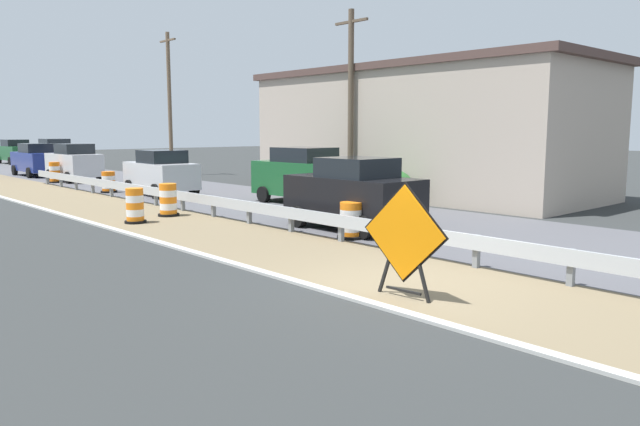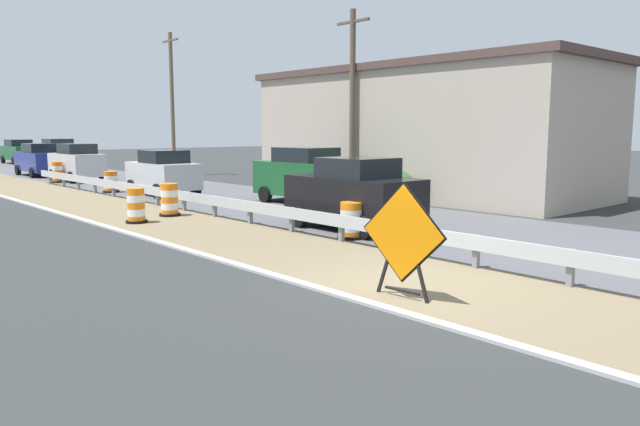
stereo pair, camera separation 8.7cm
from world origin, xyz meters
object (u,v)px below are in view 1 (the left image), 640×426
object	(u,v)px
car_lead_far_lane	(353,194)
car_distant_b	(37,160)
traffic_barrel_far	(109,183)
car_trailing_near_lane	(56,154)
warning_sign_diamond	(404,237)
traffic_barrel_farthest	(55,173)
utility_pole_mid	(170,102)
car_mid_far_lane	(16,152)
traffic_barrel_mid	(168,201)
utility_pole_near	(351,102)
traffic_barrel_close	(135,207)
car_trailing_far_lane	(161,173)
car_lead_near_lane	(74,162)
car_distant_a	(307,176)
traffic_barrel_nearest	(351,222)

from	to	relation	value
car_lead_far_lane	car_distant_b	world-z (taller)	car_lead_far_lane
traffic_barrel_far	car_trailing_near_lane	distance (m)	19.34
warning_sign_diamond	traffic_barrel_farthest	bearing A→B (deg)	-101.38
traffic_barrel_far	utility_pole_mid	world-z (taller)	utility_pole_mid
warning_sign_diamond	car_mid_far_lane	bearing A→B (deg)	-102.93
traffic_barrel_mid	utility_pole_mid	size ratio (longest dim) A/B	0.12
traffic_barrel_far	utility_pole_near	size ratio (longest dim) A/B	0.12
traffic_barrel_mid	traffic_barrel_far	size ratio (longest dim) A/B	1.13
traffic_barrel_close	utility_pole_mid	world-z (taller)	utility_pole_mid
car_mid_far_lane	utility_pole_near	size ratio (longest dim) A/B	0.58
car_lead_far_lane	car_mid_far_lane	xyz separation A→B (m)	(3.22, 43.49, -0.01)
traffic_barrel_close	traffic_barrel_far	size ratio (longest dim) A/B	1.12
traffic_barrel_mid	car_trailing_far_lane	world-z (taller)	car_trailing_far_lane
car_lead_near_lane	car_trailing_far_lane	xyz separation A→B (m)	(0.07, -10.05, -0.05)
car_lead_far_lane	utility_pole_near	bearing A→B (deg)	-44.20
traffic_barrel_mid	car_trailing_far_lane	size ratio (longest dim) A/B	0.27
traffic_barrel_close	car_lead_far_lane	world-z (taller)	car_lead_far_lane
car_distant_a	utility_pole_near	bearing A→B (deg)	94.54
car_trailing_far_lane	traffic_barrel_mid	bearing A→B (deg)	156.03
traffic_barrel_farthest	utility_pole_near	size ratio (longest dim) A/B	0.15
warning_sign_diamond	utility_pole_mid	world-z (taller)	utility_pole_mid
warning_sign_diamond	traffic_barrel_far	size ratio (longest dim) A/B	2.07
utility_pole_near	traffic_barrel_mid	bearing A→B (deg)	178.47
traffic_barrel_close	car_mid_far_lane	size ratio (longest dim) A/B	0.24
car_distant_b	traffic_barrel_nearest	bearing A→B (deg)	178.62
car_lead_near_lane	car_lead_far_lane	bearing A→B (deg)	178.63
traffic_barrel_far	car_mid_far_lane	world-z (taller)	car_mid_far_lane
warning_sign_diamond	car_trailing_near_lane	world-z (taller)	car_trailing_near_lane
traffic_barrel_far	car_distant_a	size ratio (longest dim) A/B	0.20
traffic_barrel_far	car_trailing_far_lane	distance (m)	2.98
car_mid_far_lane	car_distant_a	bearing A→B (deg)	-1.45
car_mid_far_lane	car_distant_a	size ratio (longest dim) A/B	0.96
traffic_barrel_mid	car_distant_b	distance (m)	21.83
warning_sign_diamond	car_distant_b	size ratio (longest dim) A/B	0.43
traffic_barrel_mid	traffic_barrel_far	bearing A→B (deg)	79.04
car_lead_near_lane	car_distant_b	world-z (taller)	car_lead_near_lane
traffic_barrel_close	car_distant_a	world-z (taller)	car_distant_a
traffic_barrel_close	car_lead_near_lane	bearing A→B (deg)	75.34
car_trailing_near_lane	car_trailing_far_lane	size ratio (longest dim) A/B	1.10
traffic_barrel_nearest	car_distant_a	xyz separation A→B (m)	(4.17, 6.54, 0.66)
traffic_barrel_farthest	utility_pole_near	xyz separation A→B (m)	(6.72, -16.06, 3.53)
warning_sign_diamond	utility_pole_near	xyz separation A→B (m)	(10.28, 11.48, 2.98)
traffic_barrel_farthest	car_trailing_far_lane	xyz separation A→B (m)	(1.28, -9.70, 0.48)
traffic_barrel_close	traffic_barrel_nearest	bearing A→B (deg)	-64.39
traffic_barrel_far	utility_pole_near	world-z (taller)	utility_pole_near
traffic_barrel_mid	traffic_barrel_close	bearing A→B (deg)	-155.24
traffic_barrel_mid	car_trailing_near_lane	size ratio (longest dim) A/B	0.24
warning_sign_diamond	traffic_barrel_far	distance (m)	20.79
car_lead_near_lane	car_mid_far_lane	size ratio (longest dim) A/B	0.94
car_trailing_near_lane	car_trailing_far_lane	world-z (taller)	car_trailing_near_lane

